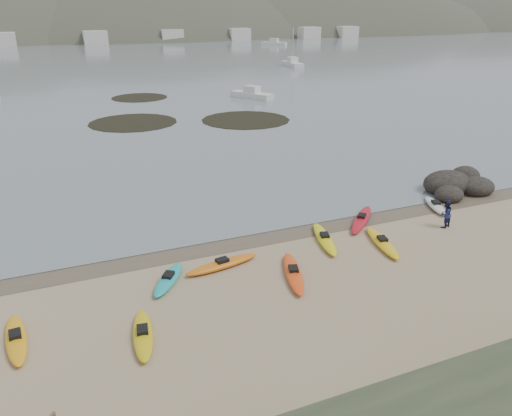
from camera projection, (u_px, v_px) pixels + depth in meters
name	position (u px, v px, depth m)	size (l,w,h in m)	color
ground	(256.00, 234.00, 26.11)	(600.00, 600.00, 0.00)	tan
wet_sand	(258.00, 237.00, 25.85)	(60.00, 60.00, 0.00)	brown
water	(49.00, 27.00, 281.95)	(1200.00, 1200.00, 0.00)	slate
kayaks	(283.00, 258.00, 23.31)	(23.88, 9.06, 0.34)	yellow
person_east	(445.00, 214.00, 26.69)	(0.75, 0.59, 1.55)	navy
rock_cluster	(456.00, 188.00, 32.17)	(5.09, 3.71, 1.62)	black
kelp_mats	(177.00, 115.00, 54.61)	(20.15, 26.12, 0.04)	black
moored_boats	(108.00, 65.00, 95.14)	(95.61, 89.23, 1.33)	silver
far_hills	(163.00, 74.00, 211.77)	(550.00, 135.00, 80.00)	#384235
far_town	(88.00, 38.00, 151.18)	(199.00, 5.00, 4.00)	beige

